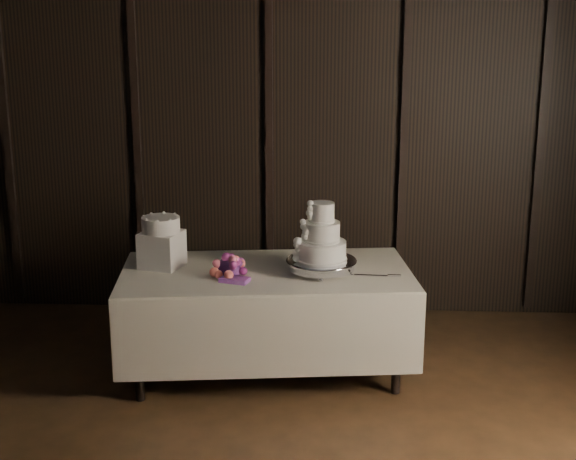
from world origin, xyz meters
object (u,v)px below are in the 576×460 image
Objects in this scene: cake_stand at (321,266)px; bouquet at (229,267)px; display_table at (267,317)px; small_cake at (161,225)px; box_pedestal at (162,249)px; wedding_cake at (317,238)px.

bouquet is at bearing -170.11° from cake_stand.
small_cake is (-0.73, 0.06, 0.65)m from display_table.
box_pedestal is 0.18m from small_cake.
bouquet is (-0.24, -0.14, 0.41)m from display_table.
cake_stand is at bearing -11.15° from display_table.
wedding_cake is 1.00× the size of bouquet.
display_table is at bearing 154.52° from wedding_cake.
wedding_cake is (-0.03, -0.02, 0.20)m from cake_stand.
bouquet is 1.52× the size of small_cake.
small_cake is (-1.08, 0.10, 0.05)m from wedding_cake.
display_table is 0.87m from box_pedestal.
box_pedestal is at bearing 169.15° from display_table.
cake_stand is at bearing 9.89° from bouquet.
box_pedestal reaches higher than bouquet.
small_cake reaches higher than display_table.
wedding_cake reaches higher than small_cake.
bouquet is at bearing -156.23° from display_table.
bouquet is (-0.59, -0.09, -0.18)m from wedding_cake.
display_table is 0.49m from bouquet.
wedding_cake reaches higher than display_table.
cake_stand is 0.21m from wedding_cake.
wedding_cake is at bearing -5.54° from small_cake.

